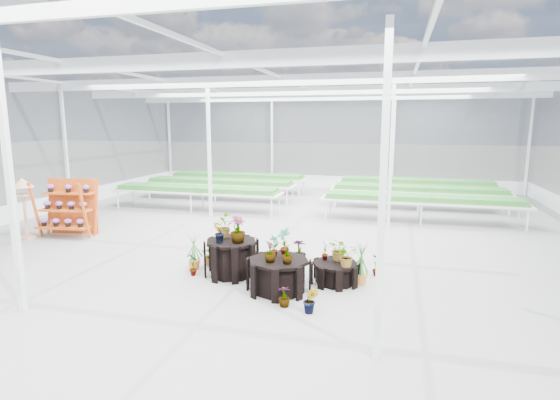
% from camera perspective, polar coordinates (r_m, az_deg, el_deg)
% --- Properties ---
extents(ground_plane, '(24.00, 24.00, 0.00)m').
position_cam_1_polar(ground_plane, '(10.74, -2.88, -7.41)').
color(ground_plane, gray).
rests_on(ground_plane, ground).
extents(greenhouse_shell, '(18.00, 24.00, 4.50)m').
position_cam_1_polar(greenhouse_shell, '(10.29, -2.99, 4.63)').
color(greenhouse_shell, white).
rests_on(greenhouse_shell, ground).
extents(steel_frame, '(18.00, 24.00, 4.50)m').
position_cam_1_polar(steel_frame, '(10.29, -2.99, 4.63)').
color(steel_frame, silver).
rests_on(steel_frame, ground).
extents(nursery_benches, '(16.00, 7.00, 0.84)m').
position_cam_1_polar(nursery_benches, '(17.47, 4.32, 0.79)').
color(nursery_benches, silver).
rests_on(nursery_benches, ground).
extents(plinth_tall, '(1.40, 1.40, 0.77)m').
position_cam_1_polar(plinth_tall, '(9.42, -6.34, -7.52)').
color(plinth_tall, black).
rests_on(plinth_tall, ground).
extents(plinth_mid, '(1.39, 1.39, 0.64)m').
position_cam_1_polar(plinth_mid, '(8.55, -0.18, -9.78)').
color(plinth_mid, black).
rests_on(plinth_mid, ground).
extents(plinth_low, '(1.20, 1.20, 0.43)m').
position_cam_1_polar(plinth_low, '(9.05, 7.21, -9.42)').
color(plinth_low, black).
rests_on(plinth_low, ground).
extents(shelf_rack, '(1.64, 1.02, 1.63)m').
position_cam_1_polar(shelf_rack, '(13.86, -26.13, -0.98)').
color(shelf_rack, '#AB4312').
rests_on(shelf_rack, ground).
extents(bird_table, '(0.52, 0.52, 1.73)m').
position_cam_1_polar(bird_table, '(14.06, -30.37, -0.98)').
color(bird_table, tan).
rests_on(bird_table, ground).
extents(nursery_plants, '(4.29, 2.91, 1.33)m').
position_cam_1_polar(nursery_plants, '(9.26, -0.76, -6.63)').
color(nursery_plants, '#2A692B').
rests_on(nursery_plants, ground).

